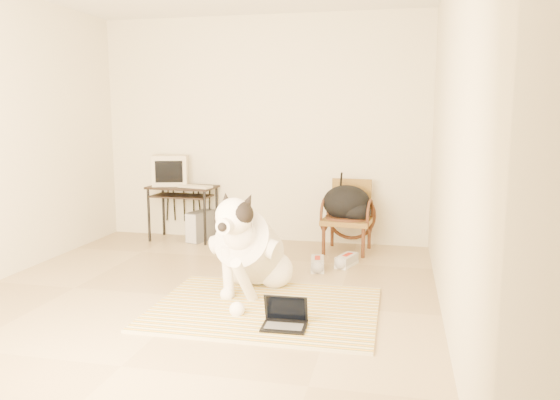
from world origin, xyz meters
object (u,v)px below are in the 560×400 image
(laptop, at_px, (285,319))
(dog, at_px, (250,250))
(backpack, at_px, (348,204))
(crt_monitor, at_px, (171,170))
(pc_tower, at_px, (200,226))
(computer_desk, at_px, (182,194))
(rattan_chair, at_px, (348,216))

(laptop, bearing_deg, dog, 122.16)
(dog, height_order, laptop, dog)
(backpack, bearing_deg, crt_monitor, 173.59)
(laptop, height_order, pc_tower, pc_tower)
(computer_desk, relative_size, backpack, 1.51)
(computer_desk, relative_size, rattan_chair, 1.03)
(crt_monitor, bearing_deg, pc_tower, -10.61)
(laptop, relative_size, pc_tower, 0.77)
(rattan_chair, bearing_deg, crt_monitor, 175.37)
(dog, bearing_deg, crt_monitor, 129.51)
(laptop, relative_size, backpack, 0.59)
(dog, distance_m, rattan_chair, 1.81)
(laptop, distance_m, rattan_chair, 2.44)
(dog, xyz_separation_m, pc_tower, (-1.13, 1.78, -0.20))
(dog, distance_m, pc_tower, 2.11)
(dog, xyz_separation_m, laptop, (0.46, -0.74, -0.30))
(dog, bearing_deg, backpack, 66.66)
(computer_desk, distance_m, pc_tower, 0.45)
(crt_monitor, distance_m, rattan_chair, 2.27)
(computer_desk, height_order, backpack, backpack)
(laptop, height_order, computer_desk, computer_desk)
(rattan_chair, relative_size, backpack, 1.46)
(dog, xyz_separation_m, rattan_chair, (0.69, 1.67, 0.02))
(pc_tower, bearing_deg, backpack, -5.48)
(dog, height_order, computer_desk, dog)
(laptop, height_order, backpack, backpack)
(computer_desk, bearing_deg, crt_monitor, 154.89)
(laptop, relative_size, rattan_chair, 0.41)
(dog, distance_m, crt_monitor, 2.45)
(dog, height_order, pc_tower, dog)
(dog, xyz_separation_m, computer_desk, (-1.35, 1.77, 0.20))
(computer_desk, bearing_deg, dog, -52.67)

